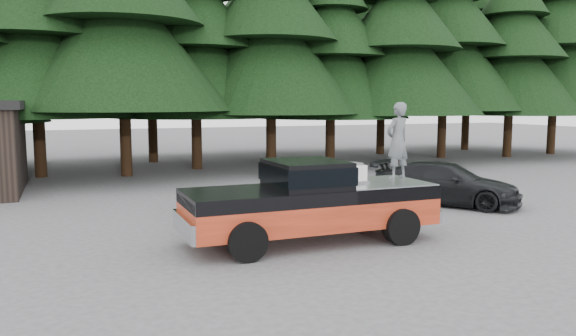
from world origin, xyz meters
name	(u,v)px	position (x,y,z in m)	size (l,w,h in m)	color
ground	(252,257)	(0.00, 0.00, 0.00)	(120.00, 120.00, 0.00)	#4B4B4D
pickup_truck	(310,214)	(1.65, 0.68, 0.67)	(6.00, 2.04, 1.33)	red
truck_cab	(306,173)	(1.55, 0.68, 1.62)	(1.66, 1.90, 0.59)	black
air_compressor	(351,174)	(2.75, 0.75, 1.54)	(0.60, 0.50, 0.41)	silver
man_on_bed	(398,141)	(4.17, 0.96, 2.29)	(0.70, 0.46, 1.92)	#575C5F
parked_car	(446,183)	(7.69, 3.54, 0.67)	(1.87, 4.60, 1.34)	black
treeline	(146,8)	(0.42, 17.20, 7.72)	(60.15, 16.05, 17.50)	black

